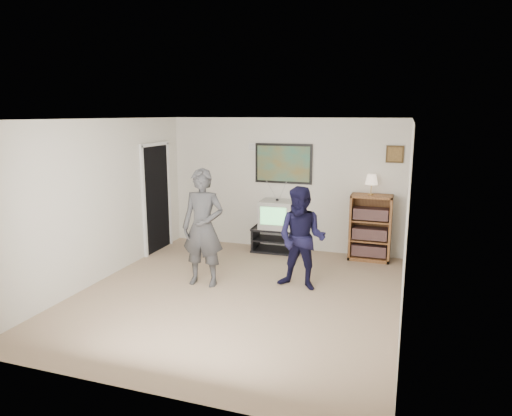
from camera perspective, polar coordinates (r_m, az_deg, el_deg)
The scene contains 13 objects.
room_shell at distance 6.68m, azimuth -1.35°, elevation 0.30°, with size 4.51×5.00×2.51m.
media_stand at distance 8.67m, azimuth 2.66°, elevation -3.96°, with size 0.94×0.54×0.46m.
crt_television at distance 8.56m, azimuth 2.64°, elevation -0.79°, with size 0.62×0.52×0.52m, color #A1A09B, non-canonical shape.
bookshelf at distance 8.35m, azimuth 14.10°, elevation -2.39°, with size 0.72×0.41×1.18m, color brown, non-canonical shape.
table_lamp at distance 8.23m, azimuth 14.22°, elevation 2.86°, with size 0.23×0.23×0.36m, color beige, non-canonical shape.
person_tall at distance 6.90m, azimuth -6.64°, elevation -2.46°, with size 0.65×0.43×1.78m, color #353538.
person_short at distance 6.75m, azimuth 5.72°, elevation -3.81°, with size 0.75×0.58×1.54m, color black.
controller_left at distance 7.03m, azimuth -6.20°, elevation 0.40°, with size 0.03×0.11×0.03m, color white.
controller_right at distance 6.86m, azimuth 6.58°, elevation -1.60°, with size 0.04×0.13×0.04m, color white.
poster at distance 8.63m, azimuth 3.44°, elevation 5.56°, with size 1.10×0.03×0.75m, color black.
air_vent at distance 8.76m, azimuth -0.03°, elevation 7.64°, with size 0.28×0.02×0.14m, color white.
small_picture at distance 8.32m, azimuth 16.97°, elevation 6.44°, with size 0.30×0.03×0.30m, color #31220F.
doorway at distance 8.79m, azimuth -12.36°, elevation 1.14°, with size 0.03×0.85×2.00m, color black.
Camera 1 is at (2.22, -5.81, 2.57)m, focal length 32.00 mm.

